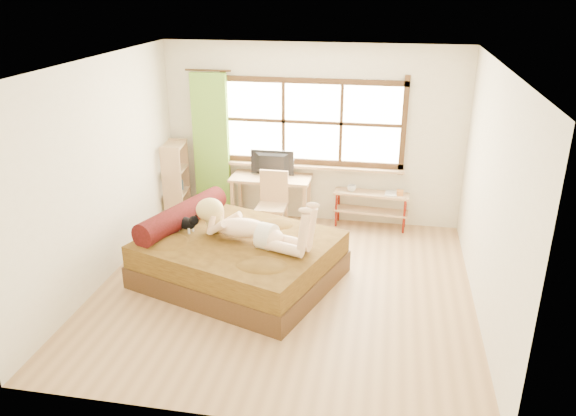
% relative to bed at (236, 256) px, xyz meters
% --- Properties ---
extents(floor, '(4.50, 4.50, 0.00)m').
position_rel_bed_xyz_m(floor, '(0.65, -0.15, -0.30)').
color(floor, '#9E754C').
rests_on(floor, ground).
extents(ceiling, '(4.50, 4.50, 0.00)m').
position_rel_bed_xyz_m(ceiling, '(0.65, -0.15, 2.40)').
color(ceiling, white).
rests_on(ceiling, wall_back).
extents(wall_back, '(4.50, 0.00, 4.50)m').
position_rel_bed_xyz_m(wall_back, '(0.65, 2.10, 1.05)').
color(wall_back, silver).
rests_on(wall_back, floor).
extents(wall_front, '(4.50, 0.00, 4.50)m').
position_rel_bed_xyz_m(wall_front, '(0.65, -2.40, 1.05)').
color(wall_front, silver).
rests_on(wall_front, floor).
extents(wall_left, '(0.00, 4.50, 4.50)m').
position_rel_bed_xyz_m(wall_left, '(-1.60, -0.15, 1.05)').
color(wall_left, silver).
rests_on(wall_left, floor).
extents(wall_right, '(0.00, 4.50, 4.50)m').
position_rel_bed_xyz_m(wall_right, '(2.90, -0.15, 1.05)').
color(wall_right, silver).
rests_on(wall_right, floor).
extents(window, '(2.80, 0.16, 1.46)m').
position_rel_bed_xyz_m(window, '(0.65, 2.07, 1.21)').
color(window, '#FFEDBF').
rests_on(window, wall_back).
extents(curtain, '(0.55, 0.10, 2.20)m').
position_rel_bed_xyz_m(curtain, '(-0.90, 1.98, 0.85)').
color(curtain, '#528424').
rests_on(curtain, wall_back).
extents(bed, '(2.70, 2.42, 0.85)m').
position_rel_bed_xyz_m(bed, '(0.00, 0.00, 0.00)').
color(bed, '#362410').
rests_on(bed, floor).
extents(woman, '(1.63, 0.93, 0.67)m').
position_rel_bed_xyz_m(woman, '(0.20, -0.07, 0.59)').
color(woman, beige).
rests_on(woman, bed).
extents(kitten, '(0.36, 0.24, 0.27)m').
position_rel_bed_xyz_m(kitten, '(-0.67, 0.08, 0.39)').
color(kitten, black).
rests_on(kitten, bed).
extents(desk, '(1.21, 0.56, 0.75)m').
position_rel_bed_xyz_m(desk, '(0.07, 1.80, 0.35)').
color(desk, tan).
rests_on(desk, floor).
extents(monitor, '(0.66, 0.09, 0.38)m').
position_rel_bed_xyz_m(monitor, '(0.07, 1.85, 0.64)').
color(monitor, black).
rests_on(monitor, desk).
extents(chair, '(0.42, 0.42, 0.94)m').
position_rel_bed_xyz_m(chair, '(0.17, 1.44, 0.22)').
color(chair, tan).
rests_on(chair, floor).
extents(pipe_shelf, '(1.13, 0.36, 0.63)m').
position_rel_bed_xyz_m(pipe_shelf, '(1.60, 1.92, 0.10)').
color(pipe_shelf, tan).
rests_on(pipe_shelf, floor).
extents(cup, '(0.13, 0.13, 0.10)m').
position_rel_bed_xyz_m(cup, '(1.29, 1.92, 0.30)').
color(cup, gray).
rests_on(cup, pipe_shelf).
extents(book, '(0.20, 0.26, 0.02)m').
position_rel_bed_xyz_m(book, '(1.79, 1.92, 0.26)').
color(book, gray).
rests_on(book, pipe_shelf).
extents(bookshelf, '(0.35, 0.55, 1.21)m').
position_rel_bed_xyz_m(bookshelf, '(-1.43, 1.76, 0.31)').
color(bookshelf, tan).
rests_on(bookshelf, floor).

